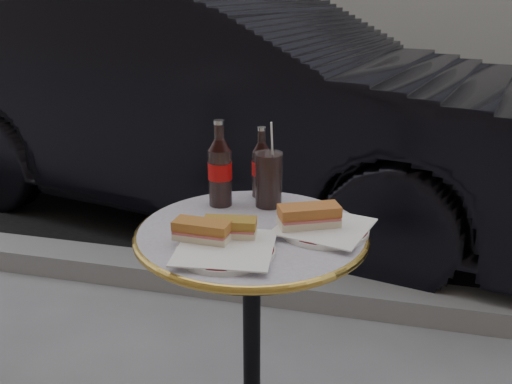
% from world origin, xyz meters
% --- Properties ---
extents(asphalt_road, '(40.00, 8.00, 0.00)m').
position_xyz_m(asphalt_road, '(0.00, 5.00, 0.00)').
color(asphalt_road, black).
rests_on(asphalt_road, ground).
extents(curb, '(40.00, 0.20, 0.12)m').
position_xyz_m(curb, '(0.00, 0.90, 0.05)').
color(curb, gray).
rests_on(curb, ground).
extents(bistro_table, '(0.62, 0.62, 0.73)m').
position_xyz_m(bistro_table, '(0.00, 0.00, 0.37)').
color(bistro_table, '#BAB2C4').
rests_on(bistro_table, ground).
extents(plate_left, '(0.26, 0.26, 0.01)m').
position_xyz_m(plate_left, '(-0.02, -0.15, 0.74)').
color(plate_left, silver).
rests_on(plate_left, bistro_table).
extents(plate_right, '(0.31, 0.31, 0.01)m').
position_xyz_m(plate_right, '(0.19, 0.03, 0.74)').
color(plate_right, white).
rests_on(plate_right, bistro_table).
extents(sandwich_left_a, '(0.14, 0.07, 0.05)m').
position_xyz_m(sandwich_left_a, '(-0.09, -0.13, 0.77)').
color(sandwich_left_a, '#AC682B').
rests_on(sandwich_left_a, plate_left).
extents(sandwich_left_b, '(0.14, 0.08, 0.05)m').
position_xyz_m(sandwich_left_b, '(-0.03, -0.09, 0.77)').
color(sandwich_left_b, olive).
rests_on(sandwich_left_b, plate_left).
extents(sandwich_right, '(0.18, 0.13, 0.05)m').
position_xyz_m(sandwich_right, '(0.15, 0.02, 0.77)').
color(sandwich_right, '#B2642D').
rests_on(sandwich_right, plate_right).
extents(cola_bottle_left, '(0.08, 0.08, 0.25)m').
position_xyz_m(cola_bottle_left, '(-0.13, 0.15, 0.86)').
color(cola_bottle_left, black).
rests_on(cola_bottle_left, bistro_table).
extents(cola_bottle_right, '(0.07, 0.07, 0.22)m').
position_xyz_m(cola_bottle_right, '(-0.03, 0.25, 0.84)').
color(cola_bottle_right, black).
rests_on(cola_bottle_right, bistro_table).
extents(cola_glass, '(0.09, 0.09, 0.16)m').
position_xyz_m(cola_glass, '(0.01, 0.18, 0.81)').
color(cola_glass, black).
rests_on(cola_glass, bistro_table).
extents(parked_car, '(2.29, 4.38, 1.37)m').
position_xyz_m(parked_car, '(-0.66, 1.90, 0.69)').
color(parked_car, black).
rests_on(parked_car, ground).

